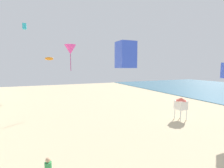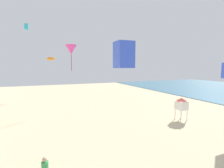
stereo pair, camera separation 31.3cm
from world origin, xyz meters
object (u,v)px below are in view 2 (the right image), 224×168
(lifeguard_stand, at_px, (181,104))
(kite_magenta_delta, at_px, (71,50))
(kite_blue_box_2, at_px, (124,55))
(kite_orange_parafoil, at_px, (51,59))
(kite_cyan_box, at_px, (26,27))

(lifeguard_stand, relative_size, kite_magenta_delta, 0.69)
(kite_blue_box_2, height_order, kite_orange_parafoil, kite_orange_parafoil)
(kite_blue_box_2, bearing_deg, kite_magenta_delta, 94.76)
(kite_magenta_delta, bearing_deg, kite_blue_box_2, -85.24)
(kite_blue_box_2, distance_m, kite_magenta_delta, 14.41)
(lifeguard_stand, height_order, kite_blue_box_2, kite_blue_box_2)
(kite_cyan_box, xyz_separation_m, kite_orange_parafoil, (4.13, 0.46, -5.88))
(kite_blue_box_2, height_order, kite_magenta_delta, kite_magenta_delta)
(kite_magenta_delta, distance_m, kite_orange_parafoil, 12.27)
(kite_cyan_box, relative_size, kite_orange_parafoil, 0.64)
(kite_blue_box_2, xyz_separation_m, kite_cyan_box, (-7.53, 25.86, 6.72))
(lifeguard_stand, height_order, kite_cyan_box, kite_cyan_box)
(lifeguard_stand, distance_m, kite_blue_box_2, 11.54)
(lifeguard_stand, relative_size, kite_orange_parafoil, 1.54)
(lifeguard_stand, xyz_separation_m, kite_orange_parafoil, (-12.92, 22.18, 5.90))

